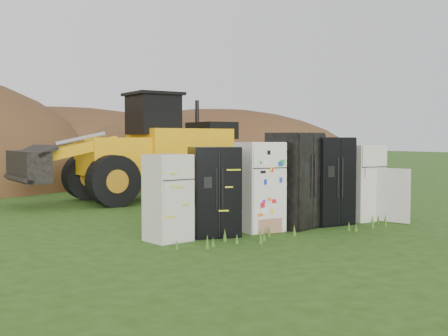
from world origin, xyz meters
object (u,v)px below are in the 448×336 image
Objects in this scene: fridge_open_door at (362,183)px; wheel_loader at (128,146)px; fridge_dark_mid at (295,180)px; fridge_leftmost at (168,198)px; fridge_black_side at (214,192)px; fridge_black_right at (327,181)px; fridge_sticker at (260,187)px.

fridge_open_door is 0.25× the size of wheel_loader.
fridge_leftmost is at bearing 163.12° from fridge_dark_mid.
fridge_leftmost is 2.94m from fridge_dark_mid.
fridge_leftmost is at bearing -178.65° from fridge_open_door.
fridge_black_side is 0.86× the size of fridge_dark_mid.
fridge_black_right is 0.28× the size of wheel_loader.
fridge_black_right reaches higher than fridge_leftmost.
wheel_loader reaches higher than fridge_leftmost.
wheel_loader reaches higher than fridge_open_door.
fridge_open_door is 7.15m from wheel_loader.
fridge_black_side is at bearing -7.39° from fridge_leftmost.
fridge_black_side is at bearing -99.36° from wheel_loader.
fridge_open_door is at bearing -16.91° from fridge_dark_mid.
wheel_loader is at bearing 115.98° from fridge_open_door.
fridge_leftmost is 2.05m from fridge_sticker.
fridge_leftmost is 0.80× the size of fridge_dark_mid.
fridge_dark_mid is (2.93, -0.02, 0.20)m from fridge_leftmost.
fridge_sticker is at bearing 16.33° from fridge_black_side.
fridge_black_side is 3.90m from fridge_open_door.
wheel_loader is (-2.92, 6.48, 0.76)m from fridge_open_door.
fridge_sticker reaches higher than fridge_black_side.
fridge_dark_mid is 1.16× the size of fridge_open_door.
fridge_sticker is (2.05, 0.01, 0.11)m from fridge_leftmost.
fridge_dark_mid is at bearing -8.03° from fridge_leftmost.
fridge_black_right is at bearing -17.80° from fridge_dark_mid.
fridge_dark_mid is at bearing 15.60° from fridge_black_side.
fridge_black_right is at bearing -177.94° from fridge_open_door.
fridge_dark_mid is at bearing 2.72° from fridge_sticker.
fridge_dark_mid is 1.96m from fridge_open_door.
fridge_black_side is at bearing -178.82° from fridge_open_door.
fridge_sticker is at bearing -177.95° from fridge_black_right.
fridge_dark_mid is (0.89, -0.02, 0.10)m from fridge_sticker.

